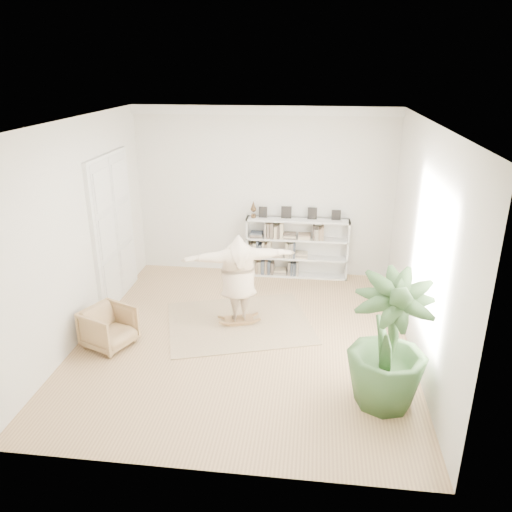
{
  "coord_description": "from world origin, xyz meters",
  "views": [
    {
      "loc": [
        1.09,
        -7.36,
        4.4
      ],
      "look_at": [
        0.15,
        0.4,
        1.36
      ],
      "focal_mm": 35.0,
      "sensor_mm": 36.0,
      "label": 1
    }
  ],
  "objects_px": {
    "rocker_board": "(239,320)",
    "houseplant": "(388,342)",
    "armchair": "(109,327)",
    "person": "(238,276)",
    "bookshelf": "(297,248)"
  },
  "relations": [
    {
      "from": "armchair",
      "to": "rocker_board",
      "type": "distance_m",
      "value": 2.26
    },
    {
      "from": "bookshelf",
      "to": "houseplant",
      "type": "relative_size",
      "value": 1.15
    },
    {
      "from": "rocker_board",
      "to": "houseplant",
      "type": "distance_m",
      "value": 3.17
    },
    {
      "from": "rocker_board",
      "to": "houseplant",
      "type": "xyz_separation_m",
      "value": [
        2.31,
        -1.98,
        0.88
      ]
    },
    {
      "from": "bookshelf",
      "to": "person",
      "type": "height_order",
      "value": "person"
    },
    {
      "from": "bookshelf",
      "to": "person",
      "type": "bearing_deg",
      "value": -111.66
    },
    {
      "from": "armchair",
      "to": "person",
      "type": "relative_size",
      "value": 0.38
    },
    {
      "from": "rocker_board",
      "to": "houseplant",
      "type": "height_order",
      "value": "houseplant"
    },
    {
      "from": "rocker_board",
      "to": "person",
      "type": "xyz_separation_m",
      "value": [
        -0.0,
        0.0,
        0.86
      ]
    },
    {
      "from": "person",
      "to": "houseplant",
      "type": "distance_m",
      "value": 3.04
    },
    {
      "from": "bookshelf",
      "to": "person",
      "type": "xyz_separation_m",
      "value": [
        -0.92,
        -2.31,
        0.29
      ]
    },
    {
      "from": "houseplant",
      "to": "bookshelf",
      "type": "bearing_deg",
      "value": 108.04
    },
    {
      "from": "rocker_board",
      "to": "person",
      "type": "height_order",
      "value": "person"
    },
    {
      "from": "armchair",
      "to": "houseplant",
      "type": "relative_size",
      "value": 0.39
    },
    {
      "from": "armchair",
      "to": "person",
      "type": "bearing_deg",
      "value": -40.23
    }
  ]
}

